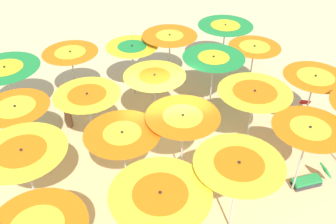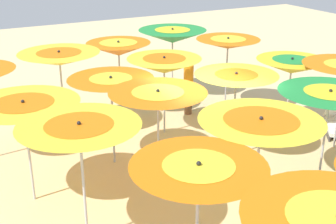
% 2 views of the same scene
% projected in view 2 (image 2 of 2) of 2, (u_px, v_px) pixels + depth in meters
% --- Properties ---
extents(ground, '(39.54, 39.54, 0.04)m').
position_uv_depth(ground, '(204.00, 168.00, 11.16)').
color(ground, beige).
extents(beach_umbrella_1, '(2.26, 2.26, 2.27)m').
position_uv_depth(beach_umbrella_1, '(24.00, 111.00, 9.11)').
color(beach_umbrella_1, '#B2B2B7').
rests_on(beach_umbrella_1, ground).
extents(beach_umbrella_2, '(2.13, 2.13, 2.40)m').
position_uv_depth(beach_umbrella_2, '(80.00, 136.00, 7.77)').
color(beach_umbrella_2, '#B2B2B7').
rests_on(beach_umbrella_2, ground).
extents(beach_umbrella_3, '(1.97, 1.97, 2.40)m').
position_uv_depth(beach_umbrella_3, '(198.00, 176.00, 6.43)').
color(beach_umbrella_3, '#B2B2B7').
rests_on(beach_umbrella_3, ground).
extents(beach_umbrella_5, '(2.21, 2.21, 2.39)m').
position_uv_depth(beach_umbrella_5, '(59.00, 59.00, 12.37)').
color(beach_umbrella_5, '#B2B2B7').
rests_on(beach_umbrella_5, ground).
extents(beach_umbrella_6, '(2.03, 2.03, 2.25)m').
position_uv_depth(beach_umbrella_6, '(111.00, 84.00, 10.68)').
color(beach_umbrella_6, '#B2B2B7').
rests_on(beach_umbrella_6, ground).
extents(beach_umbrella_7, '(2.06, 2.06, 2.35)m').
position_uv_depth(beach_umbrella_7, '(158.00, 100.00, 9.47)').
color(beach_umbrella_7, '#B2B2B7').
rests_on(beach_umbrella_7, ground).
extents(beach_umbrella_8, '(2.20, 2.20, 2.41)m').
position_uv_depth(beach_umbrella_8, '(260.00, 129.00, 7.95)').
color(beach_umbrella_8, '#B2B2B7').
rests_on(beach_umbrella_8, ground).
extents(beach_umbrella_10, '(1.93, 1.93, 2.33)m').
position_uv_depth(beach_umbrella_10, '(119.00, 49.00, 13.70)').
color(beach_umbrella_10, '#B2B2B7').
rests_on(beach_umbrella_10, ground).
extents(beach_umbrella_11, '(2.02, 2.02, 2.25)m').
position_uv_depth(beach_umbrella_11, '(164.00, 65.00, 12.36)').
color(beach_umbrella_11, '#B2B2B7').
rests_on(beach_umbrella_11, ground).
extents(beach_umbrella_12, '(2.03, 2.03, 2.25)m').
position_uv_depth(beach_umbrella_12, '(236.00, 80.00, 10.99)').
color(beach_umbrella_12, '#B2B2B7').
rests_on(beach_umbrella_12, ground).
extents(beach_umbrella_13, '(2.17, 2.17, 2.31)m').
position_uv_depth(beach_umbrella_13, '(330.00, 99.00, 9.59)').
color(beach_umbrella_13, '#B2B2B7').
rests_on(beach_umbrella_13, ground).
extents(beach_umbrella_15, '(2.28, 2.28, 2.36)m').
position_uv_depth(beach_umbrella_15, '(172.00, 36.00, 15.33)').
color(beach_umbrella_15, '#B2B2B7').
rests_on(beach_umbrella_15, ground).
extents(beach_umbrella_16, '(1.96, 1.96, 2.37)m').
position_uv_depth(beach_umbrella_16, '(228.00, 44.00, 13.99)').
color(beach_umbrella_16, '#B2B2B7').
rests_on(beach_umbrella_16, ground).
extents(beach_umbrella_17, '(1.95, 1.95, 2.16)m').
position_uv_depth(beach_umbrella_17, '(292.00, 66.00, 12.57)').
color(beach_umbrella_17, '#B2B2B7').
rests_on(beach_umbrella_17, ground).
extents(lounger_0, '(1.05, 1.26, 0.60)m').
position_uv_depth(lounger_0, '(332.00, 127.00, 12.95)').
color(lounger_0, '#333338').
rests_on(lounger_0, ground).
extents(beachgoer_0, '(0.30, 0.30, 1.80)m').
position_uv_depth(beachgoer_0, '(188.00, 85.00, 14.11)').
color(beachgoer_0, brown).
rests_on(beachgoer_0, ground).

